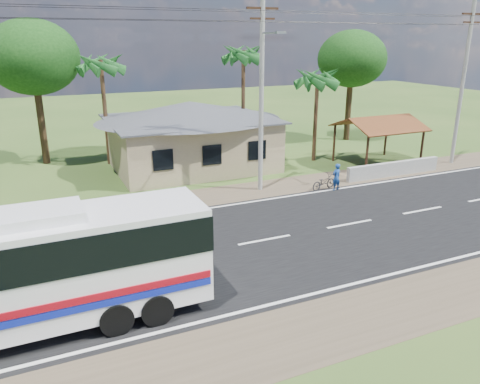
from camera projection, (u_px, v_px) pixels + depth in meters
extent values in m
plane|color=#2B4C1B|center=(265.00, 240.00, 20.29)|extent=(120.00, 120.00, 0.00)
cube|color=black|center=(265.00, 240.00, 20.28)|extent=(120.00, 10.00, 0.02)
cube|color=brown|center=(212.00, 196.00, 25.92)|extent=(120.00, 3.00, 0.01)
cube|color=brown|center=(358.00, 318.00, 14.65)|extent=(120.00, 3.00, 0.01)
cube|color=silver|center=(224.00, 206.00, 24.35)|extent=(120.00, 0.15, 0.01)
cube|color=silver|center=(326.00, 291.00, 16.20)|extent=(120.00, 0.15, 0.01)
cube|color=silver|center=(265.00, 240.00, 20.28)|extent=(120.00, 0.15, 0.01)
cube|color=tan|center=(191.00, 143.00, 31.44)|extent=(10.00, 8.00, 3.20)
cube|color=#4C4F54|center=(190.00, 119.00, 30.92)|extent=(10.60, 8.60, 0.10)
pyramid|color=#4C4F54|center=(189.00, 101.00, 30.56)|extent=(12.40, 10.00, 1.20)
cube|color=black|center=(163.00, 160.00, 26.77)|extent=(1.20, 0.08, 1.20)
cube|color=black|center=(212.00, 155.00, 27.92)|extent=(1.20, 0.08, 1.20)
cube|color=black|center=(257.00, 150.00, 29.08)|extent=(1.20, 0.08, 1.20)
cylinder|color=#351E13|center=(367.00, 154.00, 29.82)|extent=(0.16, 0.16, 2.60)
cylinder|color=#351E13|center=(334.00, 143.00, 32.94)|extent=(0.16, 0.16, 2.60)
cylinder|color=#351E13|center=(422.00, 147.00, 31.60)|extent=(0.16, 0.16, 2.60)
cylinder|color=#351E13|center=(386.00, 138.00, 34.72)|extent=(0.16, 0.16, 2.60)
cube|color=brown|center=(390.00, 125.00, 30.81)|extent=(5.20, 2.28, 0.90)
cube|color=brown|center=(369.00, 120.00, 32.72)|extent=(5.20, 2.28, 0.90)
cube|color=#351E13|center=(380.00, 117.00, 31.66)|extent=(5.20, 0.12, 0.12)
cube|color=#9E9E99|center=(394.00, 169.00, 29.64)|extent=(7.00, 0.30, 0.90)
cylinder|color=#9E9E99|center=(261.00, 93.00, 25.35)|extent=(0.26, 0.26, 11.00)
cube|color=#351E13|center=(263.00, 8.00, 24.00)|extent=(1.80, 0.12, 0.12)
cube|color=#351E13|center=(262.00, 19.00, 24.16)|extent=(1.40, 0.10, 0.10)
cylinder|color=#9E9E99|center=(463.00, 83.00, 31.15)|extent=(0.26, 0.26, 11.00)
cube|color=#351E13|center=(473.00, 14.00, 29.80)|extent=(1.80, 0.12, 0.12)
cube|color=#351E13|center=(472.00, 22.00, 29.95)|extent=(1.40, 0.10, 0.10)
cylinder|color=gray|center=(271.00, 33.00, 23.51)|extent=(0.08, 2.00, 0.08)
cube|color=gray|center=(281.00, 32.00, 22.64)|extent=(0.50, 0.18, 0.12)
cylinder|color=black|center=(103.00, 9.00, 20.97)|extent=(16.00, 0.02, 0.02)
cylinder|color=black|center=(379.00, 15.00, 26.96)|extent=(15.00, 0.02, 0.02)
cylinder|color=#47301E|center=(316.00, 119.00, 32.55)|extent=(0.28, 0.28, 6.00)
cylinder|color=#47301E|center=(243.00, 103.00, 34.87)|extent=(0.28, 0.28, 7.50)
cylinder|color=#47301E|center=(105.00, 113.00, 31.51)|extent=(0.28, 0.28, 7.00)
cylinder|color=#47301E|center=(41.00, 121.00, 31.87)|extent=(0.50, 0.50, 5.95)
ellipsoid|color=black|center=(33.00, 57.00, 30.56)|extent=(6.00, 6.00, 4.92)
cylinder|color=#47301E|center=(348.00, 107.00, 39.46)|extent=(0.50, 0.50, 5.60)
ellipsoid|color=black|center=(352.00, 59.00, 38.23)|extent=(5.60, 5.60, 4.59)
cube|color=white|center=(25.00, 217.00, 12.97)|extent=(3.04, 1.64, 0.30)
cylinder|color=black|center=(116.00, 319.00, 13.74)|extent=(1.01, 0.36, 1.01)
cylinder|color=black|center=(104.00, 283.00, 15.76)|extent=(1.01, 0.36, 1.01)
cylinder|color=black|center=(157.00, 309.00, 14.22)|extent=(1.01, 0.36, 1.01)
cylinder|color=black|center=(139.00, 276.00, 16.23)|extent=(1.01, 0.36, 1.01)
imported|color=black|center=(324.00, 182.00, 26.94)|extent=(1.79, 0.94, 0.90)
imported|color=navy|center=(336.00, 177.00, 26.72)|extent=(0.63, 0.48, 1.57)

